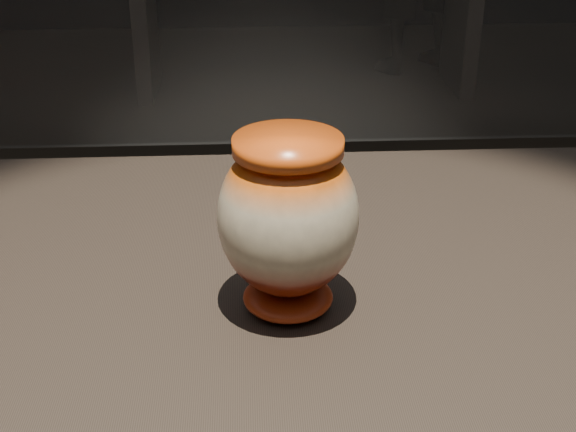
# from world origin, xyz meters

# --- Properties ---
(main_vase) EXTENTS (0.16, 0.16, 0.19)m
(main_vase) POSITION_xyz_m (0.15, -0.03, 1.00)
(main_vase) COLOR maroon
(main_vase) RESTS_ON display_plinth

